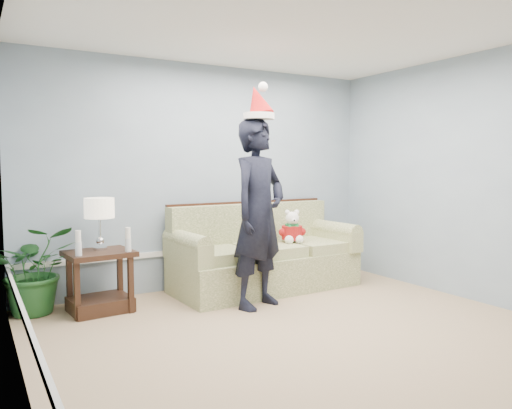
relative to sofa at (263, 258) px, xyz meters
The scene contains 10 objects.
room_shell 2.32m from the sofa, 104.44° to the right, with size 4.54×5.04×2.74m.
wainscot_trim 1.91m from the sofa, 153.10° to the right, with size 4.49×4.99×0.06m.
sofa is the anchor object (origin of this frame).
side_table 1.95m from the sofa, behind, with size 0.69×0.60×0.62m.
table_lamp 2.02m from the sofa, behind, with size 0.30×0.30×0.53m.
candle_pair 1.98m from the sofa, behind, with size 0.54×0.06×0.24m.
houseplant 2.53m from the sofa, behind, with size 0.80×0.70×0.89m, color #1F5422.
man 1.01m from the sofa, 123.80° to the right, with size 0.72×0.47×1.97m, color black.
santa_hat 1.92m from the sofa, 124.54° to the right, with size 0.44×0.46×0.38m.
teddy_bear 0.49m from the sofa, 16.32° to the right, with size 0.32×0.32×0.41m.
Camera 1 is at (-2.52, -3.10, 1.49)m, focal length 35.00 mm.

